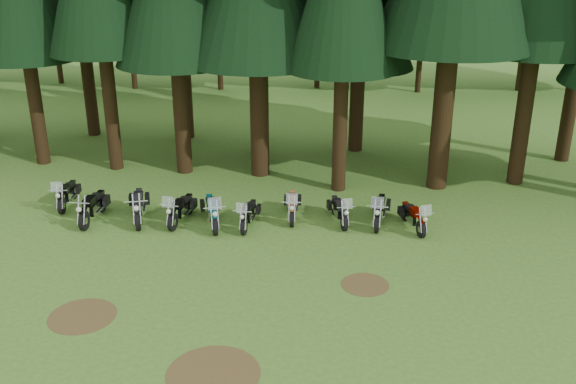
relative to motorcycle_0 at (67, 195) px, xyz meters
name	(u,v)px	position (x,y,z in m)	size (l,w,h in m)	color
ground	(210,285)	(6.58, -5.20, -0.45)	(120.00, 120.00, 0.00)	#3E6827
decid_2	(132,12)	(-3.86, 19.58, 4.51)	(6.72, 6.53, 8.40)	#312010
decid_3	(222,20)	(1.86, 19.93, 4.07)	(6.12, 5.95, 7.65)	#312010
decid_4	(322,21)	(8.16, 21.13, 3.92)	(5.93, 5.76, 7.41)	#312010
decid_6	(534,9)	(21.43, 21.81, 4.76)	(7.06, 6.86, 8.82)	#312010
dirt_patch_0	(82,316)	(3.58, -7.20, -0.44)	(1.80, 1.80, 0.01)	#4C3D1E
dirt_patch_1	(365,285)	(11.08, -4.70, -0.44)	(1.40, 1.40, 0.01)	#4C3D1E
dirt_patch_2	(213,374)	(7.58, -9.20, -0.44)	(2.20, 2.20, 0.01)	#4C3D1E
motorcycle_0	(67,195)	(0.00, 0.00, 0.00)	(0.55, 2.13, 1.34)	black
motorcycle_1	(93,208)	(1.46, -1.16, 0.03)	(0.33, 2.31, 0.94)	black
motorcycle_2	(139,207)	(3.07, -0.94, 0.06)	(0.83, 2.37, 0.99)	black
motorcycle_3	(181,210)	(4.60, -0.96, 0.01)	(0.55, 2.19, 1.37)	black
motorcycle_4	(212,212)	(5.77, -1.12, 0.05)	(1.03, 2.32, 1.49)	black
motorcycle_5	(248,215)	(7.04, -1.06, -0.02)	(0.41, 2.01, 1.26)	black
motorcycle_6	(292,206)	(8.48, -0.19, 0.00)	(0.47, 2.15, 1.35)	black
motorcycle_7	(339,211)	(10.17, -0.38, -0.02)	(0.80, 2.03, 1.29)	black
motorcycle_8	(379,211)	(11.56, -0.31, 0.03)	(0.55, 2.25, 1.41)	black
motorcycle_9	(413,217)	(12.72, -0.65, -0.02)	(0.88, 2.00, 1.28)	black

